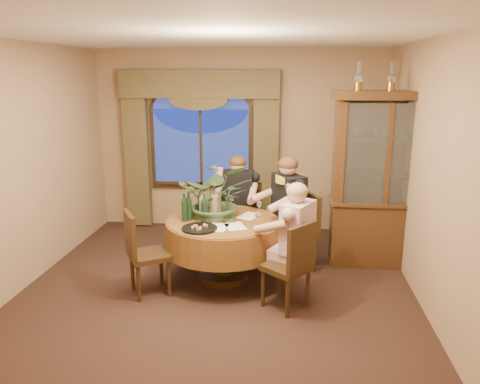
# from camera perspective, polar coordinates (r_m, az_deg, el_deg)

# --- Properties ---
(floor) EXTENTS (5.00, 5.00, 0.00)m
(floor) POSITION_cam_1_polar(r_m,az_deg,el_deg) (5.41, -3.06, -12.58)
(floor) COLOR black
(floor) RESTS_ON ground
(wall_back) EXTENTS (4.50, 0.00, 4.50)m
(wall_back) POSITION_cam_1_polar(r_m,az_deg,el_deg) (7.37, -0.07, 6.19)
(wall_back) COLOR #9F7D5F
(wall_back) RESTS_ON ground
(wall_right) EXTENTS (0.00, 5.00, 5.00)m
(wall_right) POSITION_cam_1_polar(r_m,az_deg,el_deg) (5.08, 22.64, 1.32)
(wall_right) COLOR #9F7D5F
(wall_right) RESTS_ON ground
(ceiling) EXTENTS (5.00, 5.00, 0.00)m
(ceiling) POSITION_cam_1_polar(r_m,az_deg,el_deg) (4.83, -3.52, 18.50)
(ceiling) COLOR white
(ceiling) RESTS_ON wall_back
(window) EXTENTS (1.62, 0.10, 1.32)m
(window) POSITION_cam_1_polar(r_m,az_deg,el_deg) (7.41, -4.77, 5.40)
(window) COLOR navy
(window) RESTS_ON wall_back
(arched_transom) EXTENTS (1.60, 0.06, 0.44)m
(arched_transom) POSITION_cam_1_polar(r_m,az_deg,el_deg) (7.33, -4.89, 11.43)
(arched_transom) COLOR navy
(arched_transom) RESTS_ON wall_back
(drapery_left) EXTENTS (0.38, 0.14, 2.32)m
(drapery_left) POSITION_cam_1_polar(r_m,az_deg,el_deg) (7.65, -12.44, 4.48)
(drapery_left) COLOR brown
(drapery_left) RESTS_ON floor
(drapery_right) EXTENTS (0.38, 0.14, 2.32)m
(drapery_right) POSITION_cam_1_polar(r_m,az_deg,el_deg) (7.26, 3.21, 4.28)
(drapery_right) COLOR brown
(drapery_right) RESTS_ON floor
(swag_valance) EXTENTS (2.45, 0.16, 0.42)m
(swag_valance) POSITION_cam_1_polar(r_m,az_deg,el_deg) (7.24, -5.05, 12.98)
(swag_valance) COLOR brown
(swag_valance) RESTS_ON wall_back
(dining_table) EXTENTS (1.83, 1.83, 0.75)m
(dining_table) POSITION_cam_1_polar(r_m,az_deg,el_deg) (5.68, -2.02, -7.04)
(dining_table) COLOR maroon
(dining_table) RESTS_ON floor
(china_cabinet) EXTENTS (1.38, 0.55, 2.24)m
(china_cabinet) POSITION_cam_1_polar(r_m,az_deg,el_deg) (6.21, 17.08, 1.35)
(china_cabinet) COLOR #392212
(china_cabinet) RESTS_ON floor
(oil_lamp_left) EXTENTS (0.11, 0.11, 0.34)m
(oil_lamp_left) POSITION_cam_1_polar(r_m,az_deg,el_deg) (6.00, 14.26, 13.53)
(oil_lamp_left) COLOR #A5722D
(oil_lamp_left) RESTS_ON china_cabinet
(oil_lamp_center) EXTENTS (0.11, 0.11, 0.34)m
(oil_lamp_center) POSITION_cam_1_polar(r_m,az_deg,el_deg) (6.07, 17.99, 13.28)
(oil_lamp_center) COLOR #A5722D
(oil_lamp_center) RESTS_ON china_cabinet
(oil_lamp_right) EXTENTS (0.11, 0.11, 0.34)m
(oil_lamp_right) POSITION_cam_1_polar(r_m,az_deg,el_deg) (6.15, 21.63, 12.99)
(oil_lamp_right) COLOR #A5722D
(oil_lamp_right) RESTS_ON china_cabinet
(chair_right) EXTENTS (0.59, 0.59, 0.96)m
(chair_right) POSITION_cam_1_polar(r_m,az_deg,el_deg) (5.02, 5.64, -8.82)
(chair_right) COLOR black
(chair_right) RESTS_ON floor
(chair_back_right) EXTENTS (0.56, 0.56, 0.96)m
(chair_back_right) POSITION_cam_1_polar(r_m,az_deg,el_deg) (5.99, 6.94, -4.94)
(chair_back_right) COLOR black
(chair_back_right) RESTS_ON floor
(chair_back) EXTENTS (0.48, 0.48, 0.96)m
(chair_back) POSITION_cam_1_polar(r_m,az_deg,el_deg) (6.48, 0.39, -3.32)
(chair_back) COLOR black
(chair_back) RESTS_ON floor
(chair_front_left) EXTENTS (0.57, 0.57, 0.96)m
(chair_front_left) POSITION_cam_1_polar(r_m,az_deg,el_deg) (5.40, -11.01, -7.31)
(chair_front_left) COLOR black
(chair_front_left) RESTS_ON floor
(person_pink) EXTENTS (0.61, 0.62, 1.33)m
(person_pink) POSITION_cam_1_polar(r_m,az_deg,el_deg) (5.11, 6.99, -6.16)
(person_pink) COLOR #D1A8B2
(person_pink) RESTS_ON floor
(person_back) EXTENTS (0.52, 0.48, 1.36)m
(person_back) POSITION_cam_1_polar(r_m,az_deg,el_deg) (6.49, -0.24, -1.43)
(person_back) COLOR black
(person_back) RESTS_ON floor
(person_scarf) EXTENTS (0.68, 0.69, 1.45)m
(person_scarf) POSITION_cam_1_polar(r_m,az_deg,el_deg) (5.96, 5.91, -2.52)
(person_scarf) COLOR black
(person_scarf) RESTS_ON floor
(stoneware_vase) EXTENTS (0.14, 0.14, 0.27)m
(stoneware_vase) POSITION_cam_1_polar(r_m,az_deg,el_deg) (5.65, -3.05, -1.72)
(stoneware_vase) COLOR #8D7058
(stoneware_vase) RESTS_ON dining_table
(centerpiece_plant) EXTENTS (0.87, 0.97, 0.76)m
(centerpiece_plant) POSITION_cam_1_polar(r_m,az_deg,el_deg) (5.57, -2.82, 2.73)
(centerpiece_plant) COLOR #395333
(centerpiece_plant) RESTS_ON dining_table
(olive_bowl) EXTENTS (0.14, 0.14, 0.04)m
(olive_bowl) POSITION_cam_1_polar(r_m,az_deg,el_deg) (5.49, -1.39, -3.43)
(olive_bowl) COLOR #3C5025
(olive_bowl) RESTS_ON dining_table
(cheese_platter) EXTENTS (0.40, 0.40, 0.02)m
(cheese_platter) POSITION_cam_1_polar(r_m,az_deg,el_deg) (5.25, -4.95, -4.44)
(cheese_platter) COLOR black
(cheese_platter) RESTS_ON dining_table
(wine_bottle_0) EXTENTS (0.07, 0.07, 0.33)m
(wine_bottle_0) POSITION_cam_1_polar(r_m,az_deg,el_deg) (5.68, -6.45, -1.39)
(wine_bottle_0) COLOR tan
(wine_bottle_0) RESTS_ON dining_table
(wine_bottle_1) EXTENTS (0.07, 0.07, 0.33)m
(wine_bottle_1) POSITION_cam_1_polar(r_m,az_deg,el_deg) (5.55, -6.26, -1.78)
(wine_bottle_1) COLOR black
(wine_bottle_1) RESTS_ON dining_table
(wine_bottle_2) EXTENTS (0.07, 0.07, 0.33)m
(wine_bottle_2) POSITION_cam_1_polar(r_m,az_deg,el_deg) (5.75, -4.81, -1.16)
(wine_bottle_2) COLOR black
(wine_bottle_2) RESTS_ON dining_table
(wine_bottle_3) EXTENTS (0.07, 0.07, 0.33)m
(wine_bottle_3) POSITION_cam_1_polar(r_m,az_deg,el_deg) (5.46, -4.37, -2.00)
(wine_bottle_3) COLOR black
(wine_bottle_3) RESTS_ON dining_table
(wine_bottle_4) EXTENTS (0.07, 0.07, 0.33)m
(wine_bottle_4) POSITION_cam_1_polar(r_m,az_deg,el_deg) (5.51, -6.80, -1.90)
(wine_bottle_4) COLOR black
(wine_bottle_4) RESTS_ON dining_table
(wine_bottle_5) EXTENTS (0.07, 0.07, 0.33)m
(wine_bottle_5) POSITION_cam_1_polar(r_m,az_deg,el_deg) (5.60, -4.68, -1.59)
(wine_bottle_5) COLOR tan
(wine_bottle_5) RESTS_ON dining_table
(tasting_paper_0) EXTENTS (0.31, 0.36, 0.00)m
(tasting_paper_0) POSITION_cam_1_polar(r_m,az_deg,el_deg) (5.32, -0.61, -4.20)
(tasting_paper_0) COLOR white
(tasting_paper_0) RESTS_ON dining_table
(tasting_paper_1) EXTENTS (0.31, 0.36, 0.00)m
(tasting_paper_1) POSITION_cam_1_polar(r_m,az_deg,el_deg) (5.70, 1.10, -2.95)
(tasting_paper_1) COLOR white
(tasting_paper_1) RESTS_ON dining_table
(tasting_paper_2) EXTENTS (0.24, 0.32, 0.00)m
(tasting_paper_2) POSITION_cam_1_polar(r_m,az_deg,el_deg) (5.29, -2.73, -4.33)
(tasting_paper_2) COLOR white
(tasting_paper_2) RESTS_ON dining_table
(wine_glass_person_pink) EXTENTS (0.07, 0.07, 0.18)m
(wine_glass_person_pink) POSITION_cam_1_polar(r_m,az_deg,el_deg) (5.28, 2.19, -3.39)
(wine_glass_person_pink) COLOR silver
(wine_glass_person_pink) RESTS_ON dining_table
(wine_glass_person_back) EXTENTS (0.07, 0.07, 0.18)m
(wine_glass_person_back) POSITION_cam_1_polar(r_m,az_deg,el_deg) (5.98, -1.09, -1.24)
(wine_glass_person_back) COLOR silver
(wine_glass_person_back) RESTS_ON dining_table
(wine_glass_person_scarf) EXTENTS (0.07, 0.07, 0.18)m
(wine_glass_person_scarf) POSITION_cam_1_polar(r_m,az_deg,el_deg) (5.73, 2.34, -1.95)
(wine_glass_person_scarf) COLOR silver
(wine_glass_person_scarf) RESTS_ON dining_table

